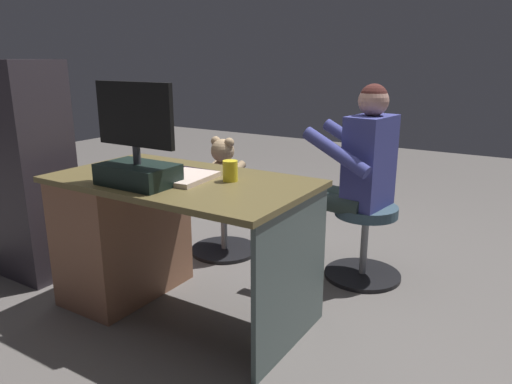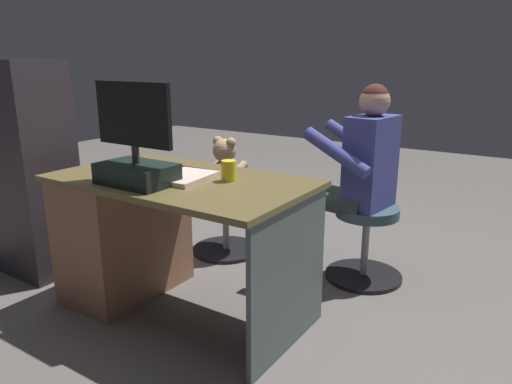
% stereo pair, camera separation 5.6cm
% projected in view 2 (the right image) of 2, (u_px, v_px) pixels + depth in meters
% --- Properties ---
extents(ground_plane, '(10.00, 10.00, 0.00)m').
position_uv_depth(ground_plane, '(232.00, 280.00, 2.92)').
color(ground_plane, '#625D5A').
extents(desk, '(1.31, 0.73, 0.73)m').
position_uv_depth(desk, '(137.00, 229.00, 2.65)').
color(desk, brown).
rests_on(desk, ground_plane).
extents(monitor, '(0.45, 0.23, 0.47)m').
position_uv_depth(monitor, '(136.00, 156.00, 2.23)').
color(monitor, black).
rests_on(monitor, desk).
extents(keyboard, '(0.42, 0.14, 0.02)m').
position_uv_depth(keyboard, '(179.00, 170.00, 2.50)').
color(keyboard, black).
rests_on(keyboard, desk).
extents(computer_mouse, '(0.06, 0.10, 0.04)m').
position_uv_depth(computer_mouse, '(138.00, 161.00, 2.70)').
color(computer_mouse, '#232E24').
rests_on(computer_mouse, desk).
extents(cup, '(0.07, 0.07, 0.10)m').
position_uv_depth(cup, '(229.00, 171.00, 2.31)').
color(cup, yellow).
rests_on(cup, desk).
extents(tv_remote, '(0.12, 0.15, 0.02)m').
position_uv_depth(tv_remote, '(123.00, 168.00, 2.56)').
color(tv_remote, black).
rests_on(tv_remote, desk).
extents(notebook_binder, '(0.25, 0.32, 0.02)m').
position_uv_depth(notebook_binder, '(185.00, 177.00, 2.35)').
color(notebook_binder, beige).
rests_on(notebook_binder, desk).
extents(office_chair_teddy, '(0.46, 0.46, 0.46)m').
position_uv_depth(office_chair_teddy, '(226.00, 215.00, 3.29)').
color(office_chair_teddy, black).
rests_on(office_chair_teddy, ground_plane).
extents(teddy_bear, '(0.24, 0.24, 0.35)m').
position_uv_depth(teddy_bear, '(226.00, 165.00, 3.20)').
color(teddy_bear, tan).
rests_on(teddy_bear, office_chair_teddy).
extents(visitor_chair, '(0.46, 0.46, 0.46)m').
position_uv_depth(visitor_chair, '(366.00, 238.00, 2.88)').
color(visitor_chair, black).
rests_on(visitor_chair, ground_plane).
extents(person, '(0.56, 0.52, 1.17)m').
position_uv_depth(person, '(355.00, 169.00, 2.81)').
color(person, '#3F4391').
rests_on(person, ground_plane).
extents(equipment_rack, '(0.44, 0.36, 1.30)m').
position_uv_depth(equipment_rack, '(32.00, 170.00, 2.90)').
color(equipment_rack, '#312B32').
rests_on(equipment_rack, ground_plane).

